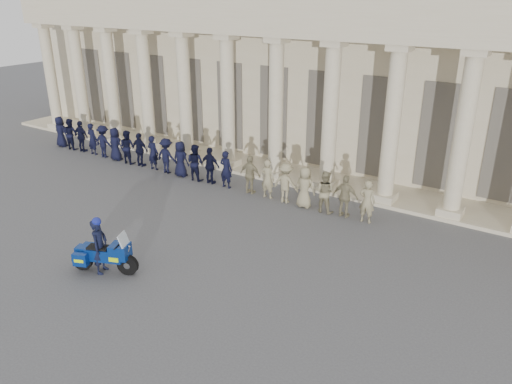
% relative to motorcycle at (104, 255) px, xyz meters
% --- Properties ---
extents(ground, '(90.00, 90.00, 0.00)m').
position_rel_motorcycle_xyz_m(ground, '(1.48, 1.83, -0.60)').
color(ground, '#4C4C4E').
rests_on(ground, ground).
extents(building, '(40.00, 12.50, 9.00)m').
position_rel_motorcycle_xyz_m(building, '(1.48, 16.58, 3.92)').
color(building, '#C1B291').
rests_on(building, ground).
extents(officer_rank, '(18.46, 0.64, 1.68)m').
position_rel_motorcycle_xyz_m(officer_rank, '(-3.77, 7.76, 0.24)').
color(officer_rank, black).
rests_on(officer_rank, ground).
extents(motorcycle, '(2.07, 1.26, 1.40)m').
position_rel_motorcycle_xyz_m(motorcycle, '(0.00, 0.00, 0.00)').
color(motorcycle, black).
rests_on(motorcycle, ground).
extents(rider, '(0.63, 0.75, 1.85)m').
position_rel_motorcycle_xyz_m(rider, '(-0.11, -0.05, 0.31)').
color(rider, black).
rests_on(rider, ground).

